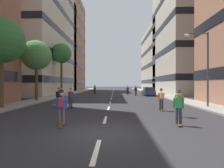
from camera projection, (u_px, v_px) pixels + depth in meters
ground_plane at (113, 94)px, 38.15m from camera, size 182.30×182.30×0.00m
sidewalk_left at (74, 92)px, 42.12m from camera, size 2.67×83.55×0.14m
sidewalk_right at (152, 93)px, 41.77m from camera, size 2.67×83.55×0.14m
lane_markings at (113, 93)px, 40.77m from camera, size 0.16×72.20×0.01m
building_left_mid at (29, 38)px, 38.90m from camera, size 15.57×23.81×23.81m
building_left_far at (56, 44)px, 56.64m from camera, size 15.57×17.65×28.64m
building_right_mid at (198, 30)px, 38.19m from camera, size 15.57×18.34×26.81m
building_right_far at (172, 60)px, 55.95m from camera, size 15.57×23.75×18.68m
parked_car_near at (148, 92)px, 32.13m from camera, size 1.82×4.40×1.52m
street_tree_near at (61, 54)px, 32.15m from camera, size 3.50×3.50×9.12m
street_tree_mid at (36, 55)px, 21.97m from camera, size 3.58×3.58×7.23m
street_tree_far at (1, 41)px, 15.21m from camera, size 3.79×3.79×7.52m
streetlamp_right at (204, 61)px, 15.92m from camera, size 2.13×0.30×6.50m
skater_0 at (62, 106)px, 9.09m from camera, size 0.56×0.92×1.78m
skater_1 at (179, 101)px, 11.67m from camera, size 0.56×0.92×1.78m
skater_2 at (95, 90)px, 34.16m from camera, size 0.54×0.91×1.78m
skater_3 at (136, 90)px, 32.57m from camera, size 0.57×0.92×1.78m
skater_4 at (70, 97)px, 15.74m from camera, size 0.56×0.92×1.78m
skater_5 at (59, 96)px, 16.44m from camera, size 0.54×0.91×1.78m
skater_6 at (179, 106)px, 9.27m from camera, size 0.56×0.92×1.78m
skater_7 at (128, 90)px, 34.49m from camera, size 0.53×0.90×1.78m
skater_8 at (61, 94)px, 19.64m from camera, size 0.54×0.91×1.78m
skater_9 at (161, 98)px, 14.27m from camera, size 0.54×0.91×1.78m
skater_10 at (95, 88)px, 47.69m from camera, size 0.54×0.91×1.78m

